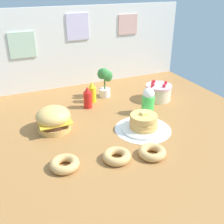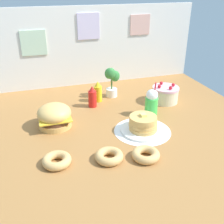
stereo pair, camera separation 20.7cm
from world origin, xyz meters
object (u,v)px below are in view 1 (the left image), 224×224
at_px(donut_chocolate, 117,156).
at_px(mustard_bottle, 92,93).
at_px(layer_cake, 158,92).
at_px(cream_soda_cup, 148,101).
at_px(burger, 54,119).
at_px(donut_pink_glaze, 65,164).
at_px(pancake_stack, 143,123).
at_px(potted_plant, 105,81).
at_px(ketchup_bottle, 88,98).
at_px(donut_vanilla, 152,152).

bearing_deg(donut_chocolate, mustard_bottle, 79.59).
relative_size(layer_cake, cream_soda_cup, 0.83).
bearing_deg(burger, donut_pink_glaze, -95.59).
distance_m(layer_cake, cream_soda_cup, 0.33).
relative_size(layer_cake, mustard_bottle, 1.25).
bearing_deg(pancake_stack, potted_plant, 91.86).
bearing_deg(ketchup_bottle, donut_chocolate, -96.29).
relative_size(burger, mustard_bottle, 1.33).
bearing_deg(donut_pink_glaze, ketchup_bottle, 61.28).
bearing_deg(layer_cake, potted_plant, 147.90).
xyz_separation_m(cream_soda_cup, donut_vanilla, (-0.29, -0.55, -0.09)).
relative_size(mustard_bottle, donut_vanilla, 1.08).
height_order(ketchup_bottle, donut_pink_glaze, ketchup_bottle).
relative_size(cream_soda_cup, donut_pink_glaze, 1.61).
bearing_deg(cream_soda_cup, ketchup_bottle, 143.68).
relative_size(mustard_bottle, donut_pink_glaze, 1.08).
distance_m(pancake_stack, cream_soda_cup, 0.29).
xyz_separation_m(mustard_bottle, donut_chocolate, (-0.17, -0.92, -0.06)).
bearing_deg(donut_pink_glaze, potted_plant, 55.01).
xyz_separation_m(layer_cake, cream_soda_cup, (-0.24, -0.22, 0.04)).
bearing_deg(donut_vanilla, donut_chocolate, 166.64).
xyz_separation_m(ketchup_bottle, donut_chocolate, (-0.09, -0.82, -0.06)).
relative_size(donut_chocolate, potted_plant, 0.61).
bearing_deg(pancake_stack, mustard_bottle, 105.62).
xyz_separation_m(ketchup_bottle, potted_plant, (0.24, 0.17, 0.07)).
height_order(burger, mustard_bottle, mustard_bottle).
height_order(burger, potted_plant, potted_plant).
relative_size(pancake_stack, donut_pink_glaze, 1.83).
bearing_deg(potted_plant, layer_cake, -32.10).
bearing_deg(cream_soda_cup, potted_plant, 111.83).
relative_size(donut_chocolate, donut_vanilla, 1.00).
xyz_separation_m(ketchup_bottle, donut_vanilla, (0.14, -0.87, -0.06)).
distance_m(layer_cake, donut_chocolate, 1.05).
bearing_deg(layer_cake, ketchup_bottle, 171.29).
xyz_separation_m(cream_soda_cup, potted_plant, (-0.20, 0.49, 0.05)).
bearing_deg(layer_cake, cream_soda_cup, -138.62).
bearing_deg(ketchup_bottle, burger, -143.95).
height_order(pancake_stack, layer_cake, layer_cake).
xyz_separation_m(burger, donut_pink_glaze, (-0.05, -0.49, -0.06)).
height_order(mustard_bottle, donut_vanilla, mustard_bottle).
relative_size(pancake_stack, ketchup_bottle, 1.70).
height_order(layer_cake, donut_vanilla, layer_cake).
bearing_deg(layer_cake, mustard_bottle, 161.05).
distance_m(cream_soda_cup, donut_vanilla, 0.63).
relative_size(donut_pink_glaze, donut_vanilla, 1.00).
height_order(pancake_stack, donut_vanilla, pancake_stack).
xyz_separation_m(layer_cake, ketchup_bottle, (-0.68, 0.10, 0.02)).
height_order(layer_cake, cream_soda_cup, cream_soda_cup).
relative_size(layer_cake, donut_pink_glaze, 1.34).
xyz_separation_m(layer_cake, mustard_bottle, (-0.60, 0.21, 0.02)).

